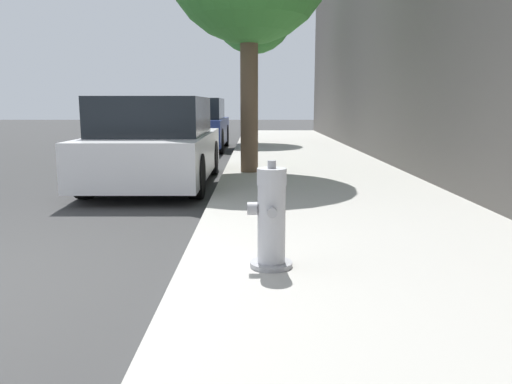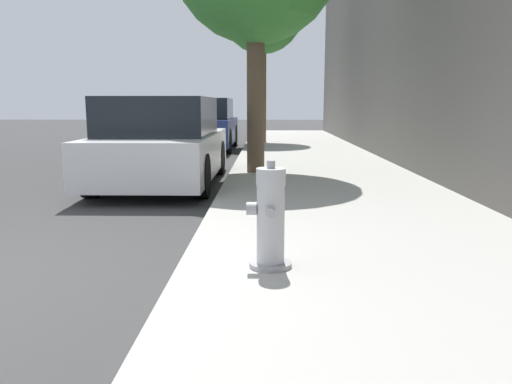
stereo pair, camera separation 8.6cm
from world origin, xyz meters
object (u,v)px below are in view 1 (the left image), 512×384
(parked_car_mid, at_px, (195,125))
(fire_hydrant, at_px, (273,220))
(street_tree_far, at_px, (256,13))
(parked_car_near, at_px, (158,144))

(parked_car_mid, bearing_deg, fire_hydrant, -80.02)
(fire_hydrant, xyz_separation_m, street_tree_far, (-0.18, 12.53, 3.60))
(parked_car_mid, xyz_separation_m, street_tree_far, (1.75, 1.54, 3.37))
(parked_car_near, height_order, parked_car_mid, parked_car_mid)
(fire_hydrant, distance_m, parked_car_mid, 11.16)
(parked_car_near, bearing_deg, fire_hydrant, -69.13)
(fire_hydrant, height_order, street_tree_far, street_tree_far)
(parked_car_mid, bearing_deg, parked_car_near, -88.18)
(fire_hydrant, relative_size, parked_car_near, 0.20)
(parked_car_near, relative_size, parked_car_mid, 0.98)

